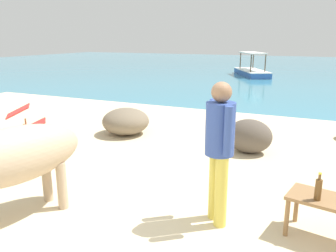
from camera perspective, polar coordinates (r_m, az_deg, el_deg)
sand_beach at (r=3.91m, az=-15.78°, el=-18.28°), size 18.00×14.00×0.04m
water_surface at (r=24.64m, az=19.41°, el=8.85°), size 60.00×36.00×0.03m
cow at (r=4.20m, az=-24.83°, el=-4.80°), size 1.01×2.09×1.17m
low_bench_table at (r=3.98m, az=24.98°, el=-11.90°), size 0.83×0.58×0.46m
bottle at (r=3.82m, az=23.81°, el=-9.61°), size 0.07×0.07×0.30m
deck_chair_near at (r=7.86m, az=-22.50°, el=1.10°), size 0.92×0.91×0.68m
person_standing at (r=3.77m, az=8.61°, el=-2.86°), size 0.35×0.42×1.62m
shore_rock_large at (r=6.44m, az=13.43°, el=-1.65°), size 0.84×0.68×0.62m
shore_rock_medium at (r=7.53m, az=-7.07°, el=0.79°), size 1.18×1.20×0.57m
boat_blue at (r=20.07m, az=13.80°, el=8.96°), size 2.72×3.79×1.29m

